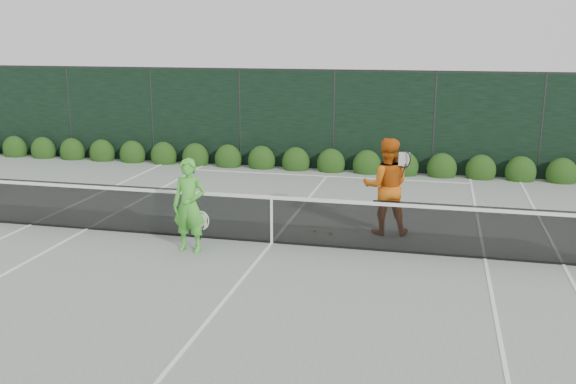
# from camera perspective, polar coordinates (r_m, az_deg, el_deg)

# --- Properties ---
(ground) EXTENTS (80.00, 80.00, 0.00)m
(ground) POSITION_cam_1_polar(r_m,az_deg,el_deg) (12.91, -1.45, -4.56)
(ground) COLOR gray
(ground) RESTS_ON ground
(tennis_net) EXTENTS (12.90, 0.10, 1.07)m
(tennis_net) POSITION_cam_1_polar(r_m,az_deg,el_deg) (12.76, -1.57, -2.29)
(tennis_net) COLOR black
(tennis_net) RESTS_ON ground
(player_woman) EXTENTS (0.69, 0.47, 1.81)m
(player_woman) POSITION_cam_1_polar(r_m,az_deg,el_deg) (12.35, -8.77, -1.20)
(player_woman) COLOR green
(player_woman) RESTS_ON ground
(player_man) EXTENTS (1.09, 0.91, 2.03)m
(player_man) POSITION_cam_1_polar(r_m,az_deg,el_deg) (13.44, 8.73, 0.51)
(player_man) COLOR #D15F11
(player_man) RESTS_ON ground
(court_lines) EXTENTS (11.03, 23.83, 0.01)m
(court_lines) POSITION_cam_1_polar(r_m,az_deg,el_deg) (12.91, -1.45, -4.53)
(court_lines) COLOR white
(court_lines) RESTS_ON ground
(windscreen_fence) EXTENTS (32.00, 21.07, 3.06)m
(windscreen_fence) POSITION_cam_1_polar(r_m,az_deg,el_deg) (9.99, -5.44, -1.07)
(windscreen_fence) COLOR black
(windscreen_fence) RESTS_ON ground
(hedge_row) EXTENTS (31.66, 0.65, 0.94)m
(hedge_row) POSITION_cam_1_polar(r_m,az_deg,el_deg) (19.63, 3.84, 2.52)
(hedge_row) COLOR #193B10
(hedge_row) RESTS_ON ground
(tennis_balls) EXTENTS (2.48, 1.52, 0.07)m
(tennis_balls) POSITION_cam_1_polar(r_m,az_deg,el_deg) (13.24, -0.46, -3.93)
(tennis_balls) COLOR #B7DF31
(tennis_balls) RESTS_ON ground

